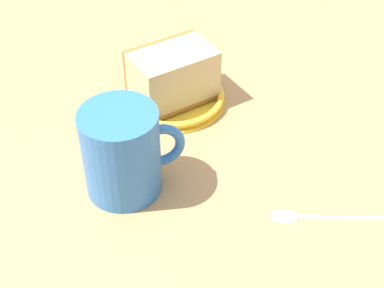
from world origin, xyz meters
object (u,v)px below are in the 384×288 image
Objects in this scene: cake_slice at (173,75)px; tea_mug at (123,151)px; small_plate at (174,97)px; teaspoon at (305,215)px.

tea_mug is (-12.61, -10.45, 1.11)cm from cake_slice.
small_plate is at bearing 38.90° from tea_mug.
teaspoon is at bearing -46.97° from tea_mug.
cake_slice reaches higher than small_plate.
cake_slice is at bearing 88.70° from small_plate.
cake_slice is (0.01, 0.28, 3.30)cm from small_plate.
teaspoon is at bearing -88.24° from cake_slice.
small_plate reaches higher than teaspoon.
small_plate is 1.22× the size of tea_mug.
cake_slice is 0.96× the size of teaspoon.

